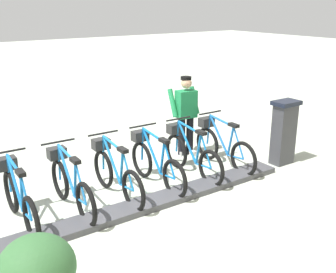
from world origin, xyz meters
name	(u,v)px	position (x,y,z in m)	size (l,w,h in m)	color
ground_plane	(146,207)	(0.00, 0.00, 0.00)	(60.00, 60.00, 0.00)	beige
dock_rail_base	(146,205)	(0.00, 0.00, 0.05)	(0.44, 5.48, 0.10)	#47474C
payment_kiosk	(284,131)	(0.05, -3.23, 0.67)	(0.36, 0.52, 1.28)	#38383D
bike_docked_0	(222,145)	(0.62, -2.14, 0.43)	(1.72, 0.54, 1.02)	black
bike_docked_1	(190,153)	(0.62, -1.36, 0.43)	(1.72, 0.54, 1.02)	black
bike_docked_2	(155,162)	(0.62, -0.58, 0.43)	(1.72, 0.54, 1.02)	black
bike_docked_3	(115,172)	(0.62, 0.20, 0.43)	(1.72, 0.54, 1.02)	black
bike_docked_4	(70,184)	(0.62, 0.98, 0.43)	(1.72, 0.54, 1.02)	black
bike_docked_5	(18,197)	(0.62, 1.76, 0.43)	(1.72, 0.54, 1.02)	black
worker_near_rack	(186,113)	(1.55, -1.95, 0.91)	(0.51, 0.65, 1.66)	white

